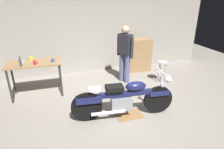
{
  "coord_description": "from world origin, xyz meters",
  "views": [
    {
      "loc": [
        -1.28,
        -3.4,
        2.44
      ],
      "look_at": [
        -0.0,
        0.7,
        0.65
      ],
      "focal_mm": 30.73,
      "sensor_mm": 36.0,
      "label": 1
    }
  ],
  "objects_px": {
    "mug_yellow_tall": "(31,58)",
    "mug_blue_enamel": "(53,61)",
    "shop_stool": "(163,66)",
    "mug_white_ceramic": "(21,62)",
    "person_standing": "(125,52)",
    "mug_red_diner": "(35,63)",
    "wooden_dresser": "(138,55)",
    "bottle": "(20,63)",
    "motorcycle": "(124,98)"
  },
  "relations": [
    {
      "from": "bottle",
      "to": "mug_red_diner",
      "type": "bearing_deg",
      "value": 9.65
    },
    {
      "from": "mug_red_diner",
      "to": "mug_yellow_tall",
      "type": "relative_size",
      "value": 0.9
    },
    {
      "from": "motorcycle",
      "to": "shop_stool",
      "type": "distance_m",
      "value": 2.15
    },
    {
      "from": "shop_stool",
      "to": "bottle",
      "type": "relative_size",
      "value": 2.66
    },
    {
      "from": "motorcycle",
      "to": "wooden_dresser",
      "type": "bearing_deg",
      "value": 65.94
    },
    {
      "from": "mug_red_diner",
      "to": "bottle",
      "type": "bearing_deg",
      "value": -170.35
    },
    {
      "from": "mug_red_diner",
      "to": "mug_yellow_tall",
      "type": "height_order",
      "value": "mug_red_diner"
    },
    {
      "from": "mug_blue_enamel",
      "to": "mug_red_diner",
      "type": "bearing_deg",
      "value": -172.84
    },
    {
      "from": "person_standing",
      "to": "wooden_dresser",
      "type": "bearing_deg",
      "value": -77.23
    },
    {
      "from": "mug_yellow_tall",
      "to": "bottle",
      "type": "bearing_deg",
      "value": -113.91
    },
    {
      "from": "mug_red_diner",
      "to": "motorcycle",
      "type": "bearing_deg",
      "value": -38.53
    },
    {
      "from": "wooden_dresser",
      "to": "mug_yellow_tall",
      "type": "relative_size",
      "value": 9.23
    },
    {
      "from": "mug_red_diner",
      "to": "mug_blue_enamel",
      "type": "bearing_deg",
      "value": 7.16
    },
    {
      "from": "bottle",
      "to": "mug_yellow_tall",
      "type": "bearing_deg",
      "value": 66.09
    },
    {
      "from": "mug_blue_enamel",
      "to": "mug_white_ceramic",
      "type": "bearing_deg",
      "value": 174.07
    },
    {
      "from": "mug_blue_enamel",
      "to": "mug_yellow_tall",
      "type": "bearing_deg",
      "value": 147.62
    },
    {
      "from": "mug_yellow_tall",
      "to": "mug_blue_enamel",
      "type": "distance_m",
      "value": 0.61
    },
    {
      "from": "mug_red_diner",
      "to": "person_standing",
      "type": "bearing_deg",
      "value": 6.96
    },
    {
      "from": "motorcycle",
      "to": "mug_red_diner",
      "type": "xyz_separation_m",
      "value": [
        -1.76,
        1.4,
        0.5
      ]
    },
    {
      "from": "person_standing",
      "to": "mug_blue_enamel",
      "type": "height_order",
      "value": "person_standing"
    },
    {
      "from": "motorcycle",
      "to": "wooden_dresser",
      "type": "relative_size",
      "value": 1.99
    },
    {
      "from": "shop_stool",
      "to": "mug_white_ceramic",
      "type": "distance_m",
      "value": 3.8
    },
    {
      "from": "motorcycle",
      "to": "wooden_dresser",
      "type": "height_order",
      "value": "wooden_dresser"
    },
    {
      "from": "mug_yellow_tall",
      "to": "bottle",
      "type": "height_order",
      "value": "bottle"
    },
    {
      "from": "person_standing",
      "to": "shop_stool",
      "type": "xyz_separation_m",
      "value": [
        1.05,
        -0.38,
        -0.43
      ]
    },
    {
      "from": "person_standing",
      "to": "shop_stool",
      "type": "relative_size",
      "value": 2.61
    },
    {
      "from": "shop_stool",
      "to": "bottle",
      "type": "height_order",
      "value": "bottle"
    },
    {
      "from": "shop_stool",
      "to": "wooden_dresser",
      "type": "relative_size",
      "value": 0.58
    },
    {
      "from": "shop_stool",
      "to": "bottle",
      "type": "xyz_separation_m",
      "value": [
        -3.76,
        0.03,
        0.5
      ]
    },
    {
      "from": "mug_white_ceramic",
      "to": "wooden_dresser",
      "type": "bearing_deg",
      "value": 14.51
    },
    {
      "from": "mug_white_ceramic",
      "to": "mug_red_diner",
      "type": "bearing_deg",
      "value": -22.07
    },
    {
      "from": "person_standing",
      "to": "mug_white_ceramic",
      "type": "relative_size",
      "value": 15.77
    },
    {
      "from": "wooden_dresser",
      "to": "mug_blue_enamel",
      "type": "distance_m",
      "value": 2.97
    },
    {
      "from": "mug_white_ceramic",
      "to": "bottle",
      "type": "relative_size",
      "value": 0.44
    },
    {
      "from": "motorcycle",
      "to": "mug_yellow_tall",
      "type": "relative_size",
      "value": 18.32
    },
    {
      "from": "wooden_dresser",
      "to": "mug_yellow_tall",
      "type": "bearing_deg",
      "value": -168.85
    },
    {
      "from": "shop_stool",
      "to": "mug_blue_enamel",
      "type": "relative_size",
      "value": 6.2
    },
    {
      "from": "person_standing",
      "to": "mug_yellow_tall",
      "type": "xyz_separation_m",
      "value": [
        -2.52,
        0.09,
        0.02
      ]
    },
    {
      "from": "shop_stool",
      "to": "mug_yellow_tall",
      "type": "distance_m",
      "value": 3.63
    },
    {
      "from": "person_standing",
      "to": "mug_white_ceramic",
      "type": "bearing_deg",
      "value": 62.92
    },
    {
      "from": "motorcycle",
      "to": "mug_red_diner",
      "type": "relative_size",
      "value": 20.32
    },
    {
      "from": "shop_stool",
      "to": "motorcycle",
      "type": "bearing_deg",
      "value": -142.04
    },
    {
      "from": "mug_yellow_tall",
      "to": "mug_blue_enamel",
      "type": "bearing_deg",
      "value": -32.38
    },
    {
      "from": "shop_stool",
      "to": "wooden_dresser",
      "type": "bearing_deg",
      "value": 103.86
    },
    {
      "from": "shop_stool",
      "to": "mug_yellow_tall",
      "type": "bearing_deg",
      "value": 172.64
    },
    {
      "from": "person_standing",
      "to": "wooden_dresser",
      "type": "xyz_separation_m",
      "value": [
        0.78,
        0.74,
        -0.38
      ]
    },
    {
      "from": "motorcycle",
      "to": "shop_stool",
      "type": "relative_size",
      "value": 3.41
    },
    {
      "from": "shop_stool",
      "to": "mug_blue_enamel",
      "type": "height_order",
      "value": "mug_blue_enamel"
    },
    {
      "from": "motorcycle",
      "to": "bottle",
      "type": "height_order",
      "value": "bottle"
    },
    {
      "from": "mug_yellow_tall",
      "to": "mug_blue_enamel",
      "type": "height_order",
      "value": "mug_yellow_tall"
    }
  ]
}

